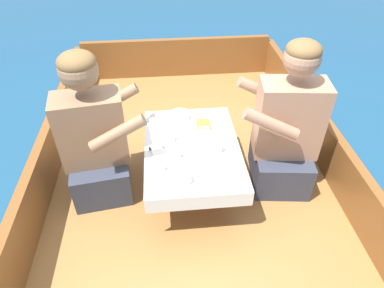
% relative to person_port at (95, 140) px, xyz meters
% --- Properties ---
extents(ground_plane, '(60.00, 60.00, 0.00)m').
position_rel_person_port_xyz_m(ground_plane, '(0.60, 0.08, -0.75)').
color(ground_plane, navy).
extents(boat_deck, '(2.01, 3.10, 0.35)m').
position_rel_person_port_xyz_m(boat_deck, '(0.60, 0.08, -0.58)').
color(boat_deck, '#9E6B38').
rests_on(boat_deck, ground_plane).
extents(gunwale_port, '(0.06, 3.10, 0.34)m').
position_rel_person_port_xyz_m(gunwale_port, '(-0.38, 0.08, -0.24)').
color(gunwale_port, brown).
rests_on(gunwale_port, boat_deck).
extents(gunwale_starboard, '(0.06, 3.10, 0.34)m').
position_rel_person_port_xyz_m(gunwale_starboard, '(1.58, 0.08, -0.24)').
color(gunwale_starboard, brown).
rests_on(gunwale_starboard, boat_deck).
extents(bow_coaming, '(1.89, 0.06, 0.39)m').
position_rel_person_port_xyz_m(bow_coaming, '(0.60, 1.60, -0.21)').
color(bow_coaming, brown).
rests_on(bow_coaming, boat_deck).
extents(cockpit_table, '(0.60, 0.86, 0.35)m').
position_rel_person_port_xyz_m(cockpit_table, '(0.60, -0.05, -0.10)').
color(cockpit_table, '#B2B2B7').
rests_on(cockpit_table, boat_deck).
extents(person_port, '(0.56, 0.50, 0.99)m').
position_rel_person_port_xyz_m(person_port, '(0.00, 0.00, 0.00)').
color(person_port, '#333847').
rests_on(person_port, boat_deck).
extents(person_starboard, '(0.56, 0.49, 1.02)m').
position_rel_person_port_xyz_m(person_starboard, '(1.20, -0.04, 0.01)').
color(person_starboard, '#333847').
rests_on(person_starboard, boat_deck).
extents(plate_sandwich, '(0.18, 0.18, 0.01)m').
position_rel_person_port_xyz_m(plate_sandwich, '(0.69, 0.14, -0.06)').
color(plate_sandwich, white).
rests_on(plate_sandwich, cockpit_table).
extents(plate_bread, '(0.18, 0.18, 0.01)m').
position_rel_person_port_xyz_m(plate_bread, '(0.74, -0.32, -0.06)').
color(plate_bread, white).
rests_on(plate_bread, cockpit_table).
extents(sandwich, '(0.10, 0.09, 0.05)m').
position_rel_person_port_xyz_m(sandwich, '(0.69, 0.14, -0.03)').
color(sandwich, '#E0BC7F').
rests_on(sandwich, plate_sandwich).
extents(bowl_port_near, '(0.11, 0.11, 0.04)m').
position_rel_person_port_xyz_m(bowl_port_near, '(0.39, 0.25, -0.04)').
color(bowl_port_near, white).
rests_on(bowl_port_near, cockpit_table).
extents(bowl_starboard_near, '(0.14, 0.14, 0.04)m').
position_rel_person_port_xyz_m(bowl_starboard_near, '(0.43, 0.03, -0.04)').
color(bowl_starboard_near, white).
rests_on(bowl_starboard_near, cockpit_table).
extents(bowl_center_far, '(0.14, 0.14, 0.04)m').
position_rel_person_port_xyz_m(bowl_center_far, '(0.54, 0.28, -0.04)').
color(bowl_center_far, white).
rests_on(bowl_center_far, cockpit_table).
extents(coffee_cup_port, '(0.10, 0.07, 0.06)m').
position_rel_person_port_xyz_m(coffee_cup_port, '(0.39, -0.24, -0.03)').
color(coffee_cup_port, white).
rests_on(coffee_cup_port, cockpit_table).
extents(coffee_cup_starboard, '(0.10, 0.07, 0.06)m').
position_rel_person_port_xyz_m(coffee_cup_starboard, '(0.75, -0.11, -0.03)').
color(coffee_cup_starboard, white).
rests_on(coffee_cup_starboard, cockpit_table).
extents(coffee_cup_center, '(0.10, 0.07, 0.05)m').
position_rel_person_port_xyz_m(coffee_cup_center, '(0.49, -0.14, -0.03)').
color(coffee_cup_center, white).
rests_on(coffee_cup_center, cockpit_table).
extents(tin_can, '(0.07, 0.07, 0.05)m').
position_rel_person_port_xyz_m(tin_can, '(0.54, -0.35, -0.03)').
color(tin_can, silver).
rests_on(tin_can, cockpit_table).
extents(utensil_fork_starboard, '(0.05, 0.17, 0.00)m').
position_rel_person_port_xyz_m(utensil_fork_starboard, '(0.35, -0.10, -0.06)').
color(utensil_fork_starboard, silver).
rests_on(utensil_fork_starboard, cockpit_table).
extents(utensil_spoon_starboard, '(0.13, 0.13, 0.01)m').
position_rel_person_port_xyz_m(utensil_spoon_starboard, '(0.70, 0.05, -0.06)').
color(utensil_spoon_starboard, silver).
rests_on(utensil_spoon_starboard, cockpit_table).
extents(utensil_spoon_port, '(0.12, 0.14, 0.01)m').
position_rel_person_port_xyz_m(utensil_spoon_port, '(0.80, 0.02, -0.06)').
color(utensil_spoon_port, silver).
rests_on(utensil_spoon_port, cockpit_table).
extents(utensil_spoon_center, '(0.16, 0.07, 0.01)m').
position_rel_person_port_xyz_m(utensil_spoon_center, '(0.63, -0.14, -0.06)').
color(utensil_spoon_center, silver).
rests_on(utensil_spoon_center, cockpit_table).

